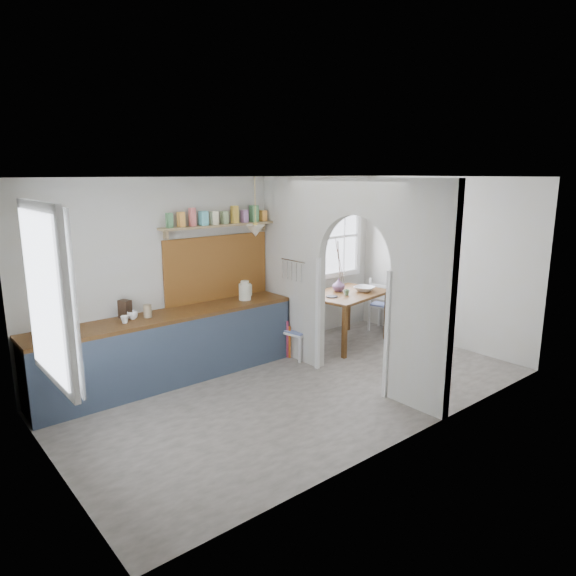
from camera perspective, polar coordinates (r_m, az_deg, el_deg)
floor at (r=6.55m, az=1.57°, el=-11.18°), size 5.80×3.20×0.01m
ceiling at (r=5.99m, az=1.72°, el=12.20°), size 5.80×3.20×0.01m
walls at (r=6.14m, az=1.64°, el=-0.02°), size 5.81×3.21×2.60m
partition at (r=6.63m, az=5.88°, el=2.19°), size 0.12×3.20×2.60m
kitchen_window at (r=4.73m, az=-25.44°, el=-0.74°), size 0.10×1.16×1.50m
nook_window at (r=8.42m, az=3.86°, el=5.49°), size 1.76×0.10×1.30m
counter at (r=6.84m, az=-13.11°, el=-6.38°), size 3.50×0.60×0.90m
sink at (r=6.25m, az=-23.92°, el=-4.80°), size 0.40×0.40×0.02m
backsplash at (r=7.26m, az=-7.83°, el=2.24°), size 1.65×0.03×0.90m
shelf at (r=7.10m, az=-7.62°, el=7.41°), size 1.75×0.20×0.21m
pendant_lamp at (r=7.03m, az=-3.64°, el=6.37°), size 0.26×0.26×0.16m
utensil_rail at (r=7.17m, az=0.56°, el=3.05°), size 0.02×0.50×0.02m
dining_table at (r=8.17m, az=6.52°, el=-3.33°), size 1.43×1.07×0.82m
chair_left at (r=7.49m, az=1.16°, el=-4.74°), size 0.43×0.43×0.81m
chair_right at (r=8.89m, az=10.72°, el=-1.78°), size 0.51×0.51×0.93m
kettle at (r=7.23m, az=-4.81°, el=-0.25°), size 0.26×0.23×0.27m
mug_a at (r=6.41m, az=-17.69°, el=-3.36°), size 0.13×0.13×0.09m
mug_b at (r=6.55m, az=-16.90°, el=-2.91°), size 0.16×0.16×0.10m
knife_block at (r=6.61m, az=-17.65°, el=-2.25°), size 0.15×0.17×0.23m
jar at (r=6.58m, az=-15.34°, el=-2.47°), size 0.12×0.12×0.16m
towel_magenta at (r=7.51m, az=-0.08°, el=-5.76°), size 0.02×0.03×0.56m
towel_orange at (r=7.48m, az=0.18°, el=-6.04°), size 0.02×0.03×0.48m
bowl at (r=8.21m, az=8.49°, el=-0.09°), size 0.37×0.37×0.08m
table_cup at (r=7.90m, az=6.54°, el=-0.50°), size 0.12×0.12×0.09m
plate at (r=7.78m, az=4.89°, el=-0.94°), size 0.21×0.21×0.01m
vase at (r=8.14m, az=5.65°, el=0.34°), size 0.25×0.25×0.21m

